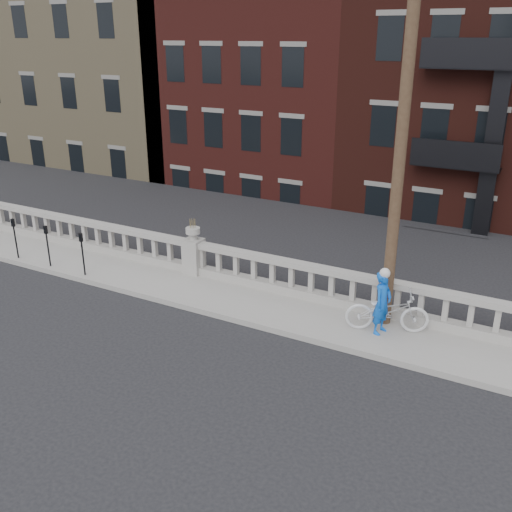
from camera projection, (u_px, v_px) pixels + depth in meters
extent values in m
plane|color=black|center=(108.00, 330.00, 14.68)|extent=(120.00, 120.00, 0.00)
cube|color=gray|center=(177.00, 285.00, 17.10)|extent=(32.00, 2.20, 0.15)
cube|color=gray|center=(194.00, 269.00, 17.81)|extent=(28.00, 0.34, 0.25)
cube|color=gray|center=(193.00, 244.00, 17.51)|extent=(28.00, 0.34, 0.16)
cube|color=gray|center=(194.00, 256.00, 17.65)|extent=(0.55, 0.55, 1.10)
cylinder|color=gray|center=(193.00, 236.00, 17.42)|extent=(0.24, 0.24, 0.20)
cylinder|color=gray|center=(193.00, 231.00, 17.35)|extent=(0.44, 0.44, 0.18)
cube|color=#605E59|center=(204.00, 339.00, 19.08)|extent=(36.00, 0.50, 5.15)
cube|color=black|center=(386.00, 234.00, 37.79)|extent=(80.00, 44.00, 0.50)
cube|color=#595651|center=(219.00, 296.00, 23.57)|extent=(16.00, 7.00, 4.00)
cube|color=#8B7C5A|center=(125.00, 68.00, 37.58)|extent=(18.00, 16.00, 20.00)
cube|color=#491815|center=(296.00, 131.00, 32.03)|extent=(10.00, 14.00, 14.00)
cube|color=#38140F|center=(486.00, 131.00, 27.28)|extent=(10.00, 14.00, 15.50)
cylinder|color=#422D1E|center=(403.00, 127.00, 12.97)|extent=(0.28, 0.28, 10.00)
cylinder|color=black|center=(16.00, 242.00, 18.81)|extent=(0.05, 0.05, 1.10)
cube|color=black|center=(13.00, 223.00, 18.56)|extent=(0.10, 0.08, 0.26)
cube|color=black|center=(11.00, 222.00, 18.51)|extent=(0.06, 0.01, 0.08)
cylinder|color=black|center=(48.00, 250.00, 18.14)|extent=(0.05, 0.05, 1.10)
cube|color=black|center=(46.00, 230.00, 17.89)|extent=(0.10, 0.08, 0.26)
cube|color=black|center=(44.00, 229.00, 17.84)|extent=(0.06, 0.01, 0.08)
cylinder|color=black|center=(83.00, 258.00, 17.47)|extent=(0.05, 0.05, 1.10)
cube|color=black|center=(81.00, 237.00, 17.22)|extent=(0.10, 0.08, 0.26)
cube|color=black|center=(80.00, 237.00, 17.17)|extent=(0.06, 0.01, 0.08)
imported|color=silver|center=(387.00, 311.00, 14.18)|extent=(2.18, 1.42, 1.08)
imported|color=blue|center=(382.00, 303.00, 13.99)|extent=(0.51, 0.66, 1.62)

